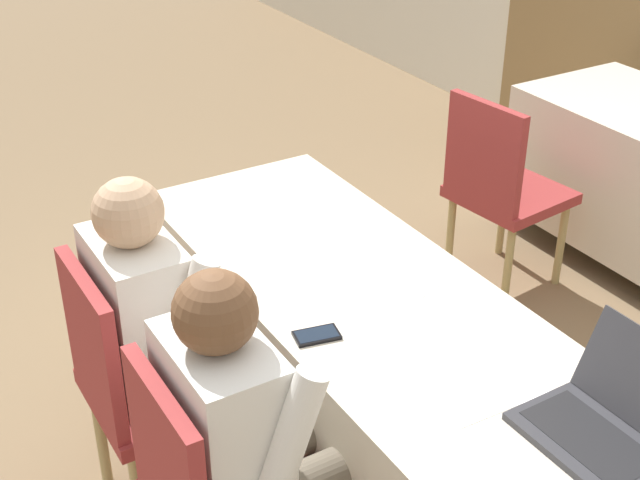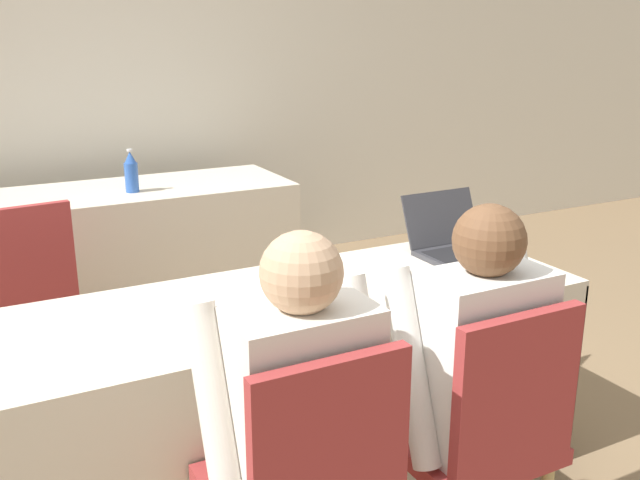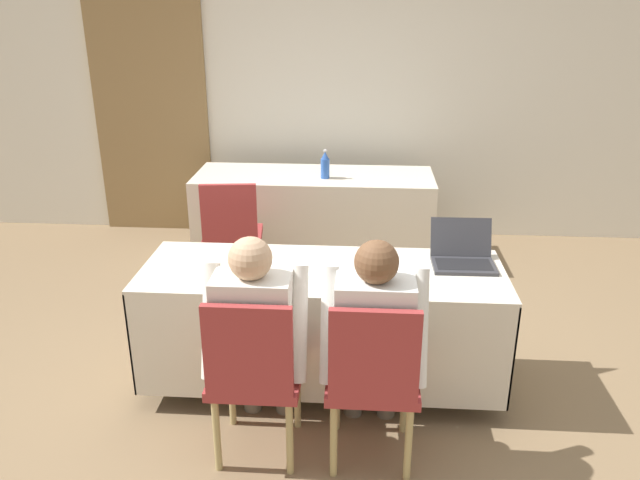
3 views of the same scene
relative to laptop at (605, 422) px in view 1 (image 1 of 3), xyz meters
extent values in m
cube|color=beige|center=(-0.79, -0.13, -0.05)|extent=(2.02, 0.70, 0.02)
cube|color=beige|center=(-0.79, -0.48, -0.37)|extent=(2.02, 0.01, 0.61)
cube|color=beige|center=(-0.79, 0.22, -0.37)|extent=(2.02, 0.01, 0.61)
cube|color=beige|center=(-1.79, -0.13, -0.37)|extent=(0.01, 0.70, 0.61)
cylinder|color=#333333|center=(-0.79, -0.13, -0.74)|extent=(0.06, 0.06, 0.11)
cube|color=beige|center=(-2.00, 1.83, -0.37)|extent=(0.01, 0.70, 0.61)
cube|color=#333338|center=(0.00, -0.05, -0.03)|extent=(0.35, 0.24, 0.02)
cube|color=black|center=(0.00, -0.05, -0.02)|extent=(0.31, 0.17, 0.00)
cube|color=black|center=(-0.70, -0.38, -0.04)|extent=(0.10, 0.14, 0.01)
cube|color=#192333|center=(-0.70, -0.38, -0.03)|extent=(0.08, 0.12, 0.00)
cube|color=white|center=(-1.15, -0.14, -0.04)|extent=(0.23, 0.31, 0.00)
cube|color=white|center=(-0.29, -0.13, -0.04)|extent=(0.22, 0.30, 0.00)
cube|color=white|center=(-0.81, -0.05, -0.04)|extent=(0.29, 0.35, 0.00)
cylinder|color=tan|center=(-0.89, -0.53, -0.58)|extent=(0.04, 0.04, 0.42)
cylinder|color=tan|center=(-1.24, -0.53, -0.58)|extent=(0.04, 0.04, 0.42)
cylinder|color=tan|center=(-1.24, -0.89, -0.58)|extent=(0.04, 0.04, 0.42)
cube|color=#9E3333|center=(-1.07, -0.71, -0.35)|extent=(0.44, 0.44, 0.05)
cube|color=#9E3333|center=(-1.07, -0.91, -0.10)|extent=(0.40, 0.04, 0.45)
cube|color=#9E3333|center=(-0.51, -0.91, -0.10)|extent=(0.40, 0.04, 0.45)
cylinder|color=tan|center=(-1.40, 1.32, -0.58)|extent=(0.04, 0.04, 0.42)
cylinder|color=tan|center=(-1.75, 1.28, -0.58)|extent=(0.04, 0.04, 0.42)
cylinder|color=tan|center=(-1.36, 0.97, -0.58)|extent=(0.04, 0.04, 0.42)
cylinder|color=tan|center=(-1.71, 0.93, -0.58)|extent=(0.04, 0.04, 0.42)
cube|color=#9E3333|center=(-1.56, 1.13, -0.35)|extent=(0.49, 0.49, 0.05)
cube|color=#9E3333|center=(-1.54, 0.93, -0.10)|extent=(0.41, 0.09, 0.45)
cylinder|color=#665B4C|center=(-0.98, -0.58, -0.26)|extent=(0.13, 0.42, 0.13)
cylinder|color=#665B4C|center=(-1.16, -0.58, -0.26)|extent=(0.13, 0.42, 0.13)
cylinder|color=#665B4C|center=(-0.98, -0.40, -0.56)|extent=(0.10, 0.10, 0.47)
cylinder|color=#665B4C|center=(-1.16, -0.40, -0.56)|extent=(0.10, 0.10, 0.47)
cube|color=silver|center=(-1.07, -0.76, -0.07)|extent=(0.36, 0.22, 0.52)
cylinder|color=silver|center=(-0.86, -0.72, -0.06)|extent=(0.08, 0.26, 0.54)
cylinder|color=silver|center=(-1.28, -0.72, -0.06)|extent=(0.08, 0.26, 0.54)
sphere|color=tan|center=(-1.07, -0.76, 0.28)|extent=(0.20, 0.20, 0.20)
cylinder|color=#665B4C|center=(-0.60, -0.58, -0.26)|extent=(0.13, 0.42, 0.13)
cube|color=white|center=(-0.51, -0.76, -0.07)|extent=(0.36, 0.22, 0.52)
cylinder|color=white|center=(-0.30, -0.72, -0.06)|extent=(0.08, 0.26, 0.54)
cylinder|color=white|center=(-0.72, -0.72, -0.06)|extent=(0.08, 0.26, 0.54)
sphere|color=brown|center=(-0.51, -0.76, 0.28)|extent=(0.20, 0.20, 0.20)
camera|label=1|loc=(1.05, -1.41, 1.41)|focal=50.00mm
camera|label=2|loc=(-1.76, -2.17, 0.83)|focal=40.00mm
camera|label=3|loc=(-0.58, -3.28, 1.38)|focal=35.00mm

